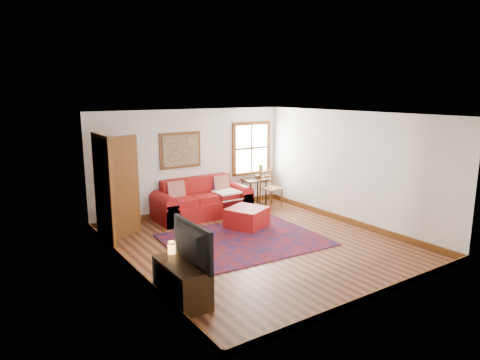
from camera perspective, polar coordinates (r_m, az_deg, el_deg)
ground at (r=8.41m, az=2.48°, el=-8.51°), size 5.50×5.50×0.00m
room_envelope at (r=8.00m, az=2.52°, el=2.69°), size 5.04×5.54×2.52m
window at (r=11.24m, az=1.71°, el=3.58°), size 1.18×0.20×1.38m
doorway at (r=8.70m, az=-16.46°, el=-0.96°), size 0.89×1.08×2.14m
framed_artwork at (r=10.16m, az=-7.94°, el=3.95°), size 1.05×0.07×0.85m
persian_rug at (r=8.59m, az=0.60°, el=-7.97°), size 3.11×2.55×0.02m
red_leather_sofa at (r=10.19m, az=-5.09°, el=-3.15°), size 2.29×0.95×0.90m
red_ottoman at (r=9.34m, az=0.91°, el=-5.02°), size 1.00×1.00×0.43m
side_table at (r=10.96m, az=1.92°, el=-0.54°), size 0.58×0.44×0.70m
ladder_back_chair at (r=10.93m, az=3.96°, el=-0.84°), size 0.49×0.47×0.98m
media_cabinet at (r=6.23m, az=-7.76°, el=-13.34°), size 0.46×1.02×0.56m
television at (r=5.92m, az=-7.26°, el=-8.58°), size 0.14×1.05×0.60m
candle_hurricane at (r=6.46m, az=-9.12°, el=-8.93°), size 0.12×0.12×0.18m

